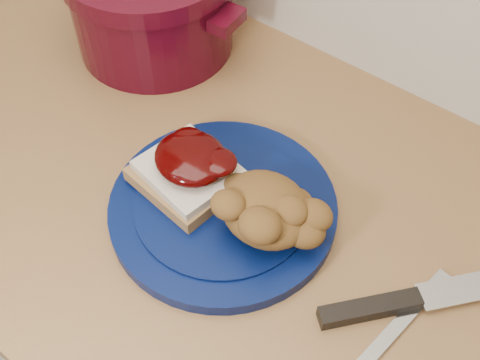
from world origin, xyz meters
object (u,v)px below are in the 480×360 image
Objects in this scene: butter_knife at (395,329)px; dutch_oven at (152,3)px; chef_knife at (406,301)px; plate at (223,208)px.

butter_knife is 0.55m from dutch_oven.
dutch_oven reaches higher than butter_knife.
butter_knife is (0.01, -0.03, -0.00)m from chef_knife.
butter_knife is at bearing -1.94° from plate.
plate is at bearing 135.89° from chef_knife.
dutch_oven is (-0.51, 0.16, 0.06)m from chef_knife.
dutch_oven reaches higher than chef_knife.
plate is 0.92× the size of dutch_oven.
chef_knife is (0.23, 0.02, -0.00)m from plate.
chef_knife is at bearing 6.17° from plate.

